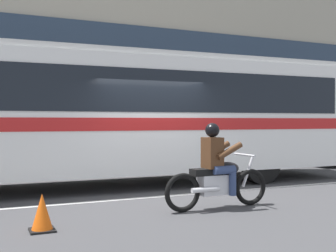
% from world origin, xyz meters
% --- Properties ---
extents(ground_plane, '(60.00, 60.00, 0.00)m').
position_xyz_m(ground_plane, '(0.00, 0.00, 0.00)').
color(ground_plane, '#3D3D3F').
extents(sidewalk_curb, '(28.00, 3.80, 0.15)m').
position_xyz_m(sidewalk_curb, '(0.00, 5.10, 0.07)').
color(sidewalk_curb, gray).
rests_on(sidewalk_curb, ground_plane).
extents(lane_center_stripe, '(26.60, 0.14, 0.01)m').
position_xyz_m(lane_center_stripe, '(0.00, -0.60, 0.00)').
color(lane_center_stripe, silver).
rests_on(lane_center_stripe, ground_plane).
extents(transit_bus, '(12.41, 2.83, 3.22)m').
position_xyz_m(transit_bus, '(-0.40, 1.19, 1.88)').
color(transit_bus, white).
rests_on(transit_bus, ground_plane).
extents(motorcycle_with_rider, '(2.14, 0.64, 1.56)m').
position_xyz_m(motorcycle_with_rider, '(0.45, -2.15, 0.66)').
color(motorcycle_with_rider, black).
rests_on(motorcycle_with_rider, ground_plane).
extents(fire_hydrant, '(0.22, 0.30, 0.75)m').
position_xyz_m(fire_hydrant, '(-0.25, 4.37, 0.52)').
color(fire_hydrant, red).
rests_on(fire_hydrant, sidewalk_curb).
extents(traffic_cone, '(0.36, 0.36, 0.55)m').
position_xyz_m(traffic_cone, '(-2.68, -2.47, 0.26)').
color(traffic_cone, '#EA590F').
rests_on(traffic_cone, ground_plane).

